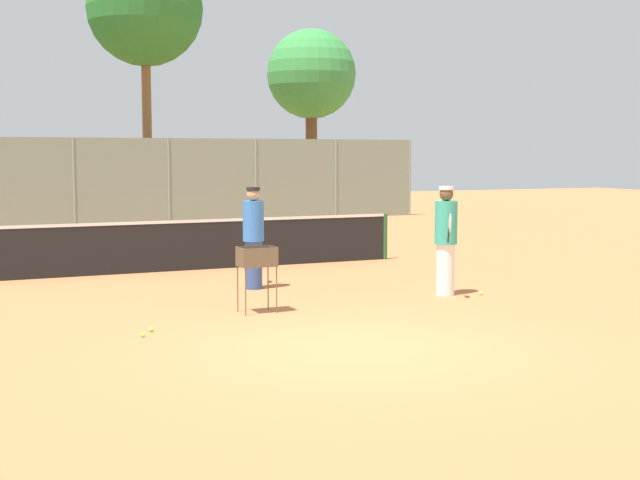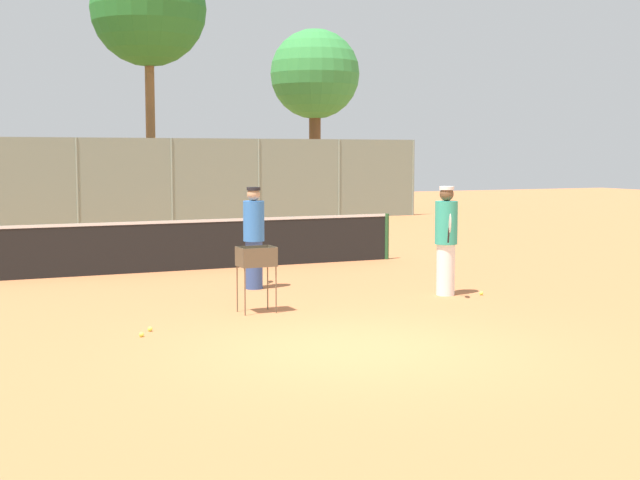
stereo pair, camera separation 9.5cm
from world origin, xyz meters
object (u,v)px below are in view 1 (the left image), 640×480
object	(u,v)px
player_white_outfit	(253,236)
ball_cart	(257,262)
player_red_cap	(446,239)
tennis_net	(178,245)

from	to	relation	value
player_white_outfit	ball_cart	bearing A→B (deg)	173.25
player_red_cap	player_white_outfit	bearing A→B (deg)	-100.69
tennis_net	player_white_outfit	world-z (taller)	player_white_outfit
player_white_outfit	ball_cart	distance (m)	2.46
tennis_net	player_red_cap	distance (m)	6.10
tennis_net	player_white_outfit	size ratio (longest dim) A/B	5.40
tennis_net	player_red_cap	world-z (taller)	player_red_cap
player_white_outfit	player_red_cap	world-z (taller)	player_red_cap
tennis_net	player_white_outfit	bearing A→B (deg)	-79.22
tennis_net	ball_cart	distance (m)	5.32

